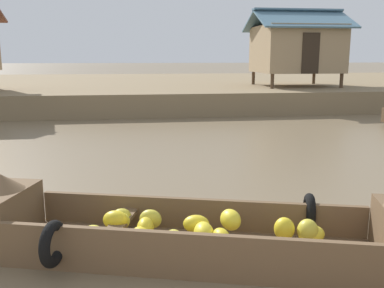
# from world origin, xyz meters

# --- Properties ---
(ground_plane) EXTENTS (300.00, 300.00, 0.00)m
(ground_plane) POSITION_xyz_m (0.00, 10.00, 0.00)
(ground_plane) COLOR #726047
(riverbank_strip) EXTENTS (160.00, 20.00, 0.93)m
(riverbank_strip) POSITION_xyz_m (0.00, 25.74, 0.47)
(riverbank_strip) COLOR #7F6B4C
(riverbank_strip) RESTS_ON ground
(banana_boat) EXTENTS (5.47, 2.48, 0.92)m
(banana_boat) POSITION_xyz_m (0.44, 3.96, 0.32)
(banana_boat) COLOR brown
(banana_boat) RESTS_ON ground
(stilt_house_mid_left) EXTENTS (4.41, 3.97, 3.66)m
(stilt_house_mid_left) POSITION_xyz_m (7.72, 19.58, 2.77)
(stilt_house_mid_left) COLOR #4C3826
(stilt_house_mid_left) RESTS_ON riverbank_strip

